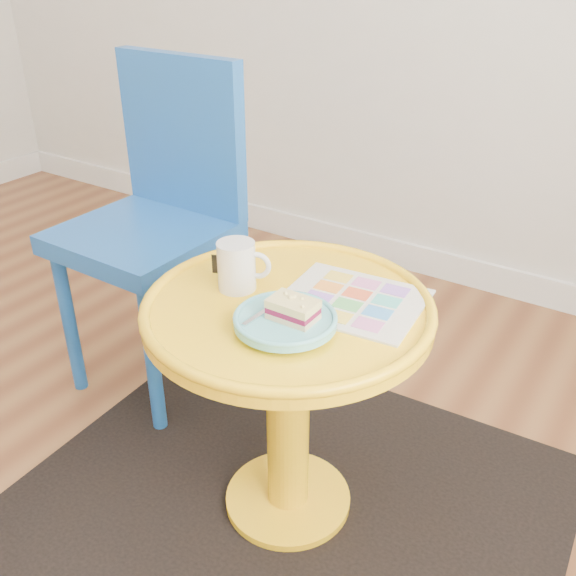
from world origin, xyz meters
The scene contains 8 objects.
rug centered at (0.74, 0.61, 0.00)m, with size 1.30×1.10×0.01m, color black.
side_table centered at (0.74, 0.61, 0.42)m, with size 0.62×0.62×0.59m.
chair centered at (0.10, 0.90, 0.57)m, with size 0.44×0.45×0.99m.
newspaper centered at (0.85, 0.69, 0.59)m, with size 0.29×0.25×0.01m, color silver.
mug centered at (0.61, 0.61, 0.65)m, with size 0.12×0.08×0.11m.
plate centered at (0.79, 0.52, 0.61)m, with size 0.20×0.20×0.02m.
cake_slice centered at (0.80, 0.53, 0.64)m, with size 0.09×0.06×0.04m.
fork centered at (0.74, 0.53, 0.62)m, with size 0.02×0.14×0.00m.
Camera 1 is at (1.38, -0.37, 1.27)m, focal length 40.00 mm.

